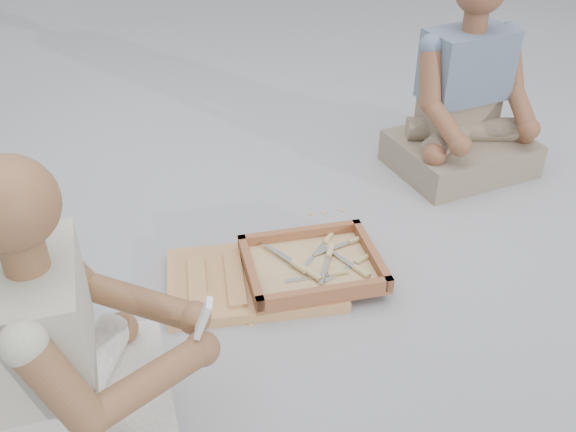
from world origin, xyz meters
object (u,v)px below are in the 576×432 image
object	(u,v)px
craftsman	(71,365)
companion	(466,106)
carved_panel	(254,280)
tool_tray	(312,266)

from	to	relation	value
craftsman	companion	world-z (taller)	companion
carved_panel	tool_tray	bearing A→B (deg)	-9.90
carved_panel	craftsman	size ratio (longest dim) A/B	0.69
carved_panel	companion	size ratio (longest dim) A/B	0.67
tool_tray	companion	size ratio (longest dim) A/B	0.55
tool_tray	craftsman	xyz separation A→B (m)	(-0.78, -0.47, 0.23)
tool_tray	companion	xyz separation A→B (m)	(0.90, 0.57, 0.24)
tool_tray	companion	bearing A→B (deg)	32.16
craftsman	companion	distance (m)	1.97
carved_panel	craftsman	world-z (taller)	craftsman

